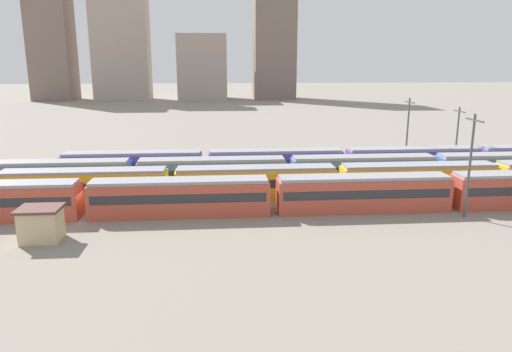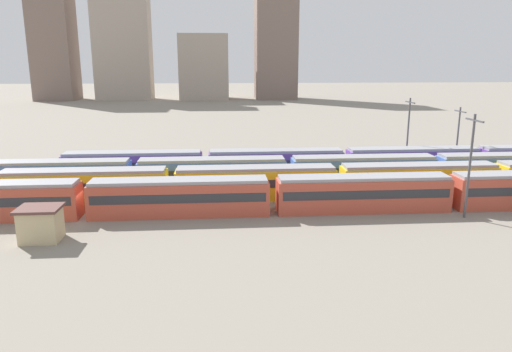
# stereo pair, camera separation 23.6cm
# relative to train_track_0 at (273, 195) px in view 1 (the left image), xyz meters

# --- Properties ---
(ground_plane) EXTENTS (600.00, 600.00, 0.00)m
(ground_plane) POSITION_rel_train_track_0_xyz_m (-18.35, 7.80, -1.90)
(ground_plane) COLOR gray
(train_track_0) EXTENTS (74.70, 3.06, 3.75)m
(train_track_0) POSITION_rel_train_track_0_xyz_m (0.00, 0.00, 0.00)
(train_track_0) COLOR #BC4C38
(train_track_0) RESTS_ON ground_plane
(train_track_1) EXTENTS (74.70, 3.06, 3.75)m
(train_track_1) POSITION_rel_train_track_0_xyz_m (8.11, 5.20, 0.00)
(train_track_1) COLOR yellow
(train_track_1) RESTS_ON ground_plane
(train_track_2) EXTENTS (74.70, 3.06, 3.75)m
(train_track_2) POSITION_rel_train_track_0_xyz_m (3.13, 10.40, 0.00)
(train_track_2) COLOR #4C70BC
(train_track_2) RESTS_ON ground_plane
(train_track_3) EXTENTS (112.50, 3.06, 3.75)m
(train_track_3) POSITION_rel_train_track_0_xyz_m (30.51, 15.60, 0.00)
(train_track_3) COLOR #6B429E
(train_track_3) RESTS_ON ground_plane
(catenary_pole_1) EXTENTS (0.24, 3.20, 10.29)m
(catenary_pole_1) POSITION_rel_train_track_0_xyz_m (21.30, 18.40, 3.79)
(catenary_pole_1) COLOR #4C4C51
(catenary_pole_1) RESTS_ON ground_plane
(catenary_pole_2) EXTENTS (0.24, 3.20, 10.35)m
(catenary_pole_2) POSITION_rel_train_track_0_xyz_m (19.00, -3.04, 3.83)
(catenary_pole_2) COLOR #4C4C51
(catenary_pole_2) RESTS_ON ground_plane
(catenary_pole_3) EXTENTS (0.24, 3.20, 8.96)m
(catenary_pole_3) POSITION_rel_train_track_0_xyz_m (28.69, 18.40, 3.11)
(catenary_pole_3) COLOR #4C4C51
(catenary_pole_3) RESTS_ON ground_plane
(signal_hut) EXTENTS (3.60, 3.00, 3.04)m
(signal_hut) POSITION_rel_train_track_0_xyz_m (-20.94, -6.31, -0.35)
(signal_hut) COLOR #C6B284
(signal_hut) RESTS_ON ground_plane
(distant_building_0) EXTENTS (15.38, 15.16, 53.95)m
(distant_building_0) POSITION_rel_train_track_0_xyz_m (-70.66, 155.04, 25.07)
(distant_building_0) COLOR #7A665B
(distant_building_0) RESTS_ON ground_plane
(distant_building_1) EXTENTS (21.99, 12.43, 51.86)m
(distant_building_1) POSITION_rel_train_track_0_xyz_m (-43.66, 155.04, 24.02)
(distant_building_1) COLOR #A89989
(distant_building_1) RESTS_ON ground_plane
(distant_building_2) EXTENTS (19.66, 19.37, 26.02)m
(distant_building_2) POSITION_rel_train_track_0_xyz_m (-11.30, 155.04, 11.11)
(distant_building_2) COLOR #A89989
(distant_building_2) RESTS_ON ground_plane
(distant_building_3) EXTENTS (16.54, 17.20, 53.36)m
(distant_building_3) POSITION_rel_train_track_0_xyz_m (18.25, 155.04, 24.78)
(distant_building_3) COLOR #7A665B
(distant_building_3) RESTS_ON ground_plane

